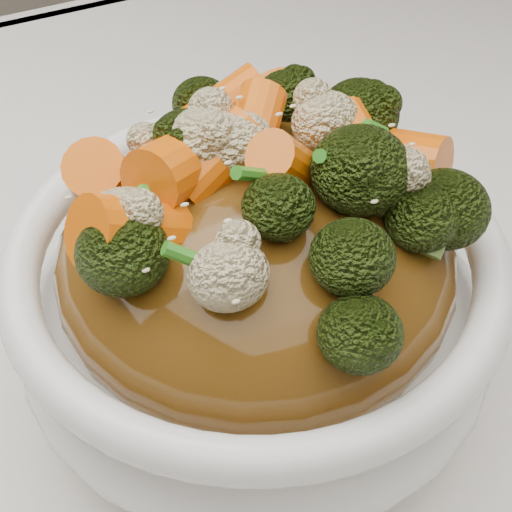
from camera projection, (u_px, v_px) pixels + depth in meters
name	position (u px, v px, depth m)	size (l,w,h in m)	color
tablecloth	(137.00, 387.00, 0.43)	(1.20, 0.80, 0.04)	white
bowl	(256.00, 306.00, 0.38)	(0.23, 0.23, 0.09)	white
sauce_base	(256.00, 261.00, 0.36)	(0.18, 0.18, 0.10)	#5D3910
carrots	(256.00, 144.00, 0.31)	(0.18, 0.18, 0.05)	#E55F07
broccoli	(256.00, 146.00, 0.31)	(0.18, 0.18, 0.05)	black
cauliflower	(256.00, 150.00, 0.32)	(0.18, 0.18, 0.04)	beige
scallions	(256.00, 142.00, 0.31)	(0.14, 0.14, 0.02)	#2D7C1C
sesame_seeds	(256.00, 142.00, 0.31)	(0.16, 0.16, 0.01)	beige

